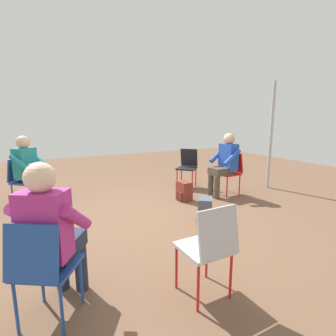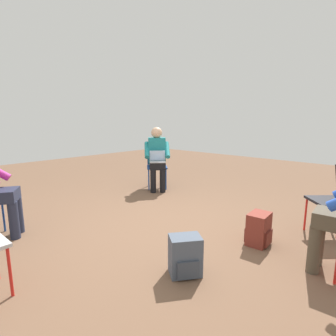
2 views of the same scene
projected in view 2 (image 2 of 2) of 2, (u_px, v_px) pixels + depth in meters
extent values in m
plane|color=brown|center=(165.00, 228.00, 3.38)|extent=(14.00, 14.00, 0.00)
cube|color=black|center=(329.00, 201.00, 3.09)|extent=(0.57, 0.57, 0.03)
cylinder|color=red|center=(322.00, 225.00, 2.96)|extent=(0.02, 0.02, 0.42)
cylinder|color=red|center=(306.00, 214.00, 3.30)|extent=(0.02, 0.02, 0.42)
cylinder|color=red|center=(332.00, 214.00, 3.30)|extent=(0.02, 0.02, 0.42)
cube|color=#1E4799|center=(157.00, 167.00, 5.33)|extent=(0.57, 0.57, 0.03)
cylinder|color=#1E4799|center=(166.00, 179.00, 5.22)|extent=(0.02, 0.02, 0.42)
cylinder|color=#1E4799|center=(149.00, 180.00, 5.19)|extent=(0.02, 0.02, 0.42)
cylinder|color=#1E4799|center=(165.00, 176.00, 5.55)|extent=(0.02, 0.02, 0.42)
cylinder|color=#1E4799|center=(149.00, 176.00, 5.53)|extent=(0.02, 0.02, 0.42)
cube|color=#1E4799|center=(156.00, 155.00, 5.48)|extent=(0.34, 0.33, 0.40)
cylinder|color=red|center=(10.00, 272.00, 2.05)|extent=(0.02, 0.02, 0.42)
cylinder|color=#1E4799|center=(3.00, 215.00, 3.26)|extent=(0.02, 0.02, 0.42)
cylinder|color=black|center=(163.00, 181.00, 5.03)|extent=(0.11, 0.11, 0.45)
cylinder|color=black|center=(153.00, 181.00, 5.01)|extent=(0.11, 0.11, 0.45)
cube|color=black|center=(157.00, 165.00, 5.13)|extent=(0.50, 0.51, 0.14)
cube|color=teal|center=(157.00, 151.00, 5.27)|extent=(0.40, 0.39, 0.52)
sphere|color=#DBAD89|center=(157.00, 133.00, 5.21)|extent=(0.22, 0.22, 0.22)
cylinder|color=teal|center=(167.00, 150.00, 5.19)|extent=(0.33, 0.35, 0.31)
cylinder|color=teal|center=(147.00, 150.00, 5.15)|extent=(0.33, 0.35, 0.31)
cube|color=#9EA0A5|center=(158.00, 162.00, 5.01)|extent=(0.37, 0.36, 0.02)
cube|color=#B2D1F2|center=(157.00, 156.00, 5.10)|extent=(0.26, 0.24, 0.20)
cylinder|color=#23283D|center=(18.00, 215.00, 3.23)|extent=(0.11, 0.11, 0.45)
cylinder|color=#23283D|center=(14.00, 220.00, 3.06)|extent=(0.11, 0.11, 0.45)
cylinder|color=#4C4233|center=(314.00, 249.00, 2.37)|extent=(0.11, 0.11, 0.45)
cylinder|color=#4C4233|center=(318.00, 242.00, 2.51)|extent=(0.11, 0.11, 0.45)
cube|color=#475160|center=(185.00, 255.00, 2.36)|extent=(0.34, 0.33, 0.36)
cube|color=#39414D|center=(185.00, 263.00, 2.37)|extent=(0.31, 0.32, 0.16)
cube|color=maroon|center=(259.00, 229.00, 2.93)|extent=(0.29, 0.22, 0.36)
cube|color=maroon|center=(258.00, 235.00, 2.95)|extent=(0.21, 0.26, 0.16)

